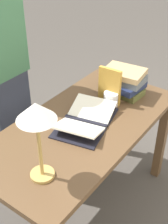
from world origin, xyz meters
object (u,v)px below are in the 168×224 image
Objects in this scene: open_book at (86,120)px; book_standing_upright at (110,86)px; coffee_mug at (111,99)px; book_stack_tall at (123,81)px; person_reader at (1,70)px; reading_lamp at (37,118)px.

book_standing_upright is at bearing 168.42° from open_book.
coffee_mug is at bearing 163.49° from open_book.
open_book is at bearing -0.09° from book_stack_tall.
person_reader is at bearing -101.81° from open_book.
reading_lamp is 3.74× the size of coffee_mug.
person_reader reaches higher than book_standing_upright.
person_reader is at bearing -57.20° from book_stack_tall.
book_stack_tall is 0.68× the size of reading_lamp.
person_reader is (0.29, -0.69, 0.03)m from book_standing_upright.
book_standing_upright is 0.58× the size of reading_lamp.
reading_lamp is at bearing 4.09° from book_standing_upright.
book_stack_tall reaches higher than coffee_mug.
book_standing_upright reaches higher than coffee_mug.
person_reader is at bearing -120.37° from reading_lamp.
book_standing_upright is 0.13× the size of person_reader.
coffee_mug is (0.02, 0.02, -0.08)m from book_standing_upright.
open_book is at bearing -169.97° from reading_lamp.
book_stack_tall is 1.16× the size of book_standing_upright.
person_reader reaches higher than coffee_mug.
book_standing_upright is at bearing -137.09° from coffee_mug.
open_book is 0.71m from person_reader.
reading_lamp is 0.93m from person_reader.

